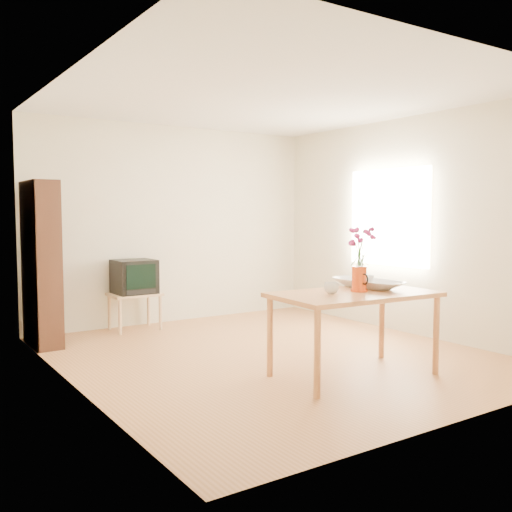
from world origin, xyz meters
TOP-DOWN VIEW (x-y plane):
  - room at (0.03, 0.00)m, footprint 4.50×4.50m
  - table at (0.19, -1.00)m, footprint 1.49×0.91m
  - tv_stand at (-0.70, 1.97)m, footprint 0.60×0.45m
  - bookshelf at (-1.85, 1.75)m, footprint 0.28×0.70m
  - pitcher at (0.26, -0.98)m, footprint 0.15×0.23m
  - flowers at (0.26, -0.98)m, footprint 0.26×0.26m
  - mug at (-0.05, -0.96)m, footprint 0.18×0.18m
  - bowl at (0.50, -0.85)m, footprint 0.55×0.55m
  - teacup_a at (0.46, -0.85)m, footprint 0.10×0.10m
  - teacup_b at (0.54, -0.83)m, footprint 0.10×0.10m
  - television at (-0.70, 1.98)m, footprint 0.49×0.46m

SIDE VIEW (x-z plane):
  - tv_stand at x=-0.70m, z-range 0.16..0.62m
  - table at x=0.19m, z-range 0.30..1.05m
  - television at x=-0.70m, z-range 0.46..0.88m
  - mug at x=-0.05m, z-range 0.75..0.85m
  - bookshelf at x=-1.85m, z-range -0.06..1.74m
  - pitcher at x=0.26m, z-range 0.74..0.97m
  - teacup_a at x=0.46m, z-range 0.91..0.97m
  - teacup_b at x=0.54m, z-range 0.91..0.97m
  - bowl at x=0.50m, z-range 0.75..1.22m
  - flowers at x=0.26m, z-range 0.97..1.34m
  - room at x=0.03m, z-range -0.95..3.55m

